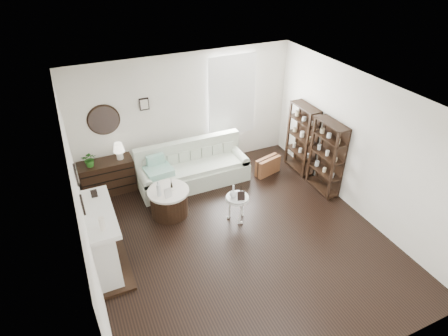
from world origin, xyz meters
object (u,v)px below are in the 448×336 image
sofa (193,170)px  pedestal_table (237,199)px  dresser (108,177)px  drum_table (169,202)px

sofa → pedestal_table: bearing=-78.0°
sofa → dresser: size_ratio=2.17×
dresser → drum_table: dresser is taller
sofa → drum_table: size_ratio=2.98×
sofa → drum_table: bearing=-133.1°
sofa → drum_table: sofa is taller
dresser → sofa: bearing=-12.6°
dresser → drum_table: (0.96, -1.26, -0.09)m
sofa → drum_table: 1.19m
sofa → dresser: (-1.77, 0.40, 0.06)m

